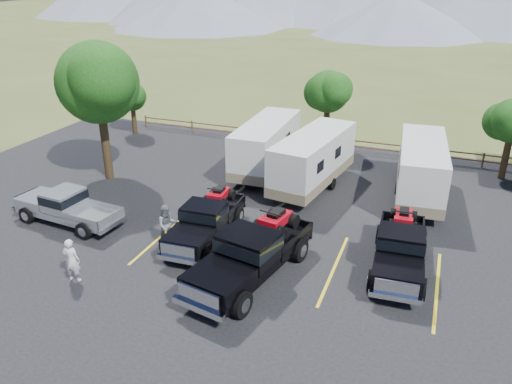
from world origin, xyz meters
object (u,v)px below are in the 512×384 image
(trailer_left, at_px, (266,146))
(rig_right, at_px, (400,247))
(rig_left, at_px, (206,219))
(tree_big_nw, at_px, (97,82))
(rig_center, at_px, (252,252))
(trailer_right, at_px, (421,170))
(pickup_silver, at_px, (67,207))
(person_b, at_px, (167,225))
(person_a, at_px, (72,260))
(trailer_center, at_px, (313,160))

(trailer_left, bearing_deg, rig_right, -44.08)
(rig_left, bearing_deg, tree_big_nw, 149.90)
(rig_left, distance_m, rig_right, 8.42)
(rig_center, relative_size, trailer_right, 0.80)
(rig_center, distance_m, trailer_right, 11.50)
(tree_big_nw, bearing_deg, pickup_silver, -72.42)
(rig_center, bearing_deg, person_b, 178.11)
(person_a, bearing_deg, rig_left, -133.02)
(person_b, bearing_deg, pickup_silver, 137.95)
(trailer_left, relative_size, person_b, 4.63)
(pickup_silver, bearing_deg, person_b, 94.49)
(tree_big_nw, distance_m, person_a, 11.75)
(trailer_center, bearing_deg, trailer_left, 165.50)
(trailer_left, height_order, person_a, trailer_left)
(trailer_left, bearing_deg, person_b, -97.17)
(trailer_left, distance_m, trailer_center, 3.53)
(rig_center, height_order, person_a, rig_center)
(rig_right, bearing_deg, pickup_silver, -177.28)
(trailer_center, height_order, pickup_silver, trailer_center)
(trailer_right, height_order, person_b, trailer_right)
(trailer_center, bearing_deg, tree_big_nw, -157.85)
(rig_center, height_order, trailer_center, trailer_center)
(rig_right, distance_m, trailer_left, 11.88)
(rig_center, bearing_deg, rig_right, 38.63)
(tree_big_nw, height_order, trailer_left, tree_big_nw)
(person_a, height_order, person_b, person_b)
(tree_big_nw, relative_size, rig_center, 1.11)
(trailer_center, xyz_separation_m, trailer_right, (5.63, 0.60, -0.01))
(rig_center, bearing_deg, person_a, -145.20)
(trailer_center, distance_m, trailer_right, 5.67)
(trailer_right, bearing_deg, rig_center, -123.57)
(trailer_left, height_order, trailer_right, same)
(rig_right, bearing_deg, trailer_left, 133.47)
(trailer_left, xyz_separation_m, trailer_center, (3.24, -1.38, 0.01))
(rig_right, height_order, pickup_silver, rig_right)
(tree_big_nw, distance_m, trailer_left, 10.09)
(pickup_silver, bearing_deg, rig_right, 101.30)
(pickup_silver, bearing_deg, trailer_center, 135.70)
(tree_big_nw, bearing_deg, rig_left, -27.65)
(rig_left, relative_size, person_a, 3.19)
(trailer_right, distance_m, person_b, 13.44)
(rig_left, xyz_separation_m, trailer_left, (-0.26, 8.65, 0.67))
(tree_big_nw, distance_m, rig_right, 18.01)
(rig_right, relative_size, pickup_silver, 1.05)
(rig_left, relative_size, trailer_right, 0.66)
(rig_left, height_order, rig_right, rig_right)
(tree_big_nw, bearing_deg, trailer_right, 11.14)
(rig_left, distance_m, person_a, 5.99)
(tree_big_nw, bearing_deg, trailer_left, 26.66)
(person_b, bearing_deg, tree_big_nw, 100.62)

